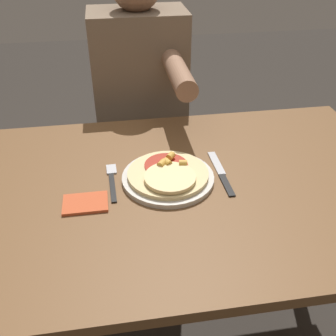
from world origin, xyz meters
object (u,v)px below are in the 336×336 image
Objects in this scene: plate at (168,178)px; knife at (221,173)px; dining_table at (181,214)px; pizza at (168,174)px; fork at (112,180)px; person_diner at (141,101)px.

plate is 0.15m from knife.
pizza is at bearing 145.37° from dining_table.
plate is at bearing 140.45° from dining_table.
pizza is at bearing -9.52° from fork.
person_diner reaches higher than fork.
pizza is 0.18× the size of person_diner.
knife is (0.31, -0.02, -0.00)m from fork.
dining_table is 0.63m from person_diner.
fork is (-0.15, 0.03, -0.02)m from pizza.
fork is at bearing 172.19° from plate.
dining_table is 1.05× the size of person_diner.
knife is at bearing -3.27° from fork.
person_diner is at bearing 91.61° from pizza.
dining_table is at bearing -85.48° from person_diner.
fork and knife have the same top height.
fork is 0.59m from person_diner.
knife is at bearing 14.24° from dining_table.
plate is 0.16m from fork.
fork is (-0.15, 0.02, -0.00)m from plate.
person_diner is (0.14, 0.58, -0.03)m from fork.
knife reaches higher than dining_table.
knife is 0.18× the size of person_diner.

